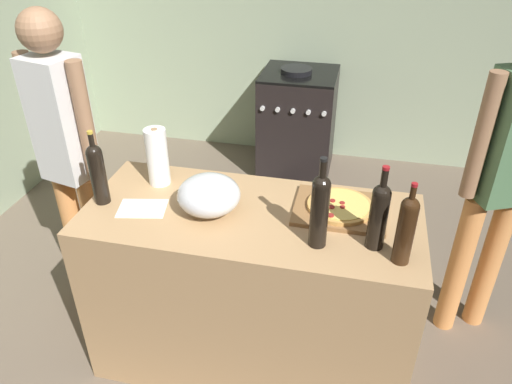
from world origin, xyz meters
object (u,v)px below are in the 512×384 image
(wine_bottle_clear, at_px, (320,208))
(person_in_red, at_px, (503,172))
(pizza, at_px, (340,206))
(wine_bottle_green, at_px, (406,228))
(wine_bottle_dark, at_px, (97,172))
(wine_bottle_amber, at_px, (379,213))
(paper_towel_roll, at_px, (157,157))
(person_in_stripes, at_px, (67,150))
(stove, at_px, (297,123))
(mixing_bowl, at_px, (209,195))

(wine_bottle_clear, bearing_deg, person_in_red, 38.58)
(pizza, height_order, wine_bottle_clear, wine_bottle_clear)
(wine_bottle_green, xyz_separation_m, wine_bottle_dark, (-1.31, 0.13, 0.00))
(wine_bottle_amber, bearing_deg, pizza, 125.39)
(wine_bottle_clear, bearing_deg, wine_bottle_dark, 174.37)
(paper_towel_roll, height_order, wine_bottle_dark, wine_bottle_dark)
(wine_bottle_amber, bearing_deg, paper_towel_roll, 164.96)
(wine_bottle_amber, relative_size, wine_bottle_clear, 0.93)
(person_in_stripes, xyz_separation_m, person_in_red, (2.12, 0.25, 0.01))
(stove, height_order, person_in_stripes, person_in_stripes)
(wine_bottle_dark, relative_size, person_in_red, 0.21)
(wine_bottle_amber, bearing_deg, wine_bottle_green, -35.68)
(wine_bottle_dark, xyz_separation_m, person_in_red, (1.78, 0.54, -0.07))
(pizza, height_order, wine_bottle_amber, wine_bottle_amber)
(paper_towel_roll, bearing_deg, mixing_bowl, -30.78)
(wine_bottle_green, relative_size, wine_bottle_clear, 0.88)
(paper_towel_roll, bearing_deg, wine_bottle_dark, -131.44)
(stove, bearing_deg, wine_bottle_green, -72.22)
(wine_bottle_amber, xyz_separation_m, stove, (-0.62, 2.17, -0.62))
(mixing_bowl, distance_m, wine_bottle_clear, 0.51)
(stove, xyz_separation_m, person_in_stripes, (-0.93, -1.82, 0.54))
(stove, bearing_deg, person_in_red, -52.93)
(wine_bottle_green, xyz_separation_m, person_in_stripes, (-1.65, 0.42, -0.08))
(stove, bearing_deg, person_in_stripes, -117.11)
(wine_bottle_green, distance_m, wine_bottle_dark, 1.32)
(paper_towel_roll, xyz_separation_m, stove, (0.40, 1.90, -0.60))
(wine_bottle_green, distance_m, stove, 2.43)
(wine_bottle_amber, xyz_separation_m, wine_bottle_dark, (-1.21, 0.06, -0.00))
(wine_bottle_green, distance_m, wine_bottle_amber, 0.12)
(wine_bottle_dark, relative_size, wine_bottle_clear, 0.90)
(wine_bottle_amber, relative_size, person_in_red, 0.21)
(mixing_bowl, relative_size, person_in_red, 0.16)
(person_in_stripes, bearing_deg, wine_bottle_green, -14.28)
(pizza, bearing_deg, wine_bottle_green, -48.67)
(pizza, height_order, mixing_bowl, mixing_bowl)
(wine_bottle_green, relative_size, wine_bottle_amber, 0.96)
(wine_bottle_amber, distance_m, person_in_red, 0.83)
(wine_bottle_green, height_order, wine_bottle_dark, wine_bottle_dark)
(person_in_red, bearing_deg, wine_bottle_green, -125.25)
(pizza, distance_m, mixing_bowl, 0.58)
(pizza, bearing_deg, wine_bottle_clear, -105.32)
(paper_towel_roll, bearing_deg, person_in_stripes, 172.02)
(wine_bottle_green, height_order, person_in_stripes, person_in_stripes)
(pizza, bearing_deg, mixing_bowl, -167.34)
(stove, bearing_deg, wine_bottle_clear, -79.83)
(mixing_bowl, distance_m, person_in_stripes, 0.88)
(wine_bottle_clear, distance_m, stove, 2.33)
(wine_bottle_amber, distance_m, stove, 2.34)
(mixing_bowl, bearing_deg, wine_bottle_amber, -7.25)
(pizza, height_order, person_in_stripes, person_in_stripes)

